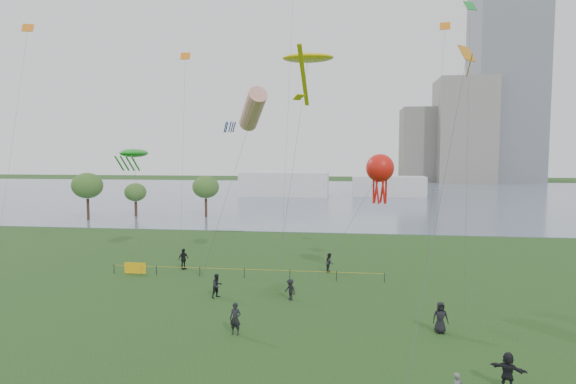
# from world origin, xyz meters

# --- Properties ---
(ground_plane) EXTENTS (400.00, 400.00, 0.00)m
(ground_plane) POSITION_xyz_m (0.00, 0.00, 0.00)
(ground_plane) COLOR #153410
(lake) EXTENTS (400.00, 120.00, 0.08)m
(lake) POSITION_xyz_m (0.00, 100.00, 0.02)
(lake) COLOR slate
(lake) RESTS_ON ground_plane
(tower) EXTENTS (24.00, 24.00, 120.00)m
(tower) POSITION_xyz_m (62.00, 168.00, 60.00)
(tower) COLOR slate
(tower) RESTS_ON ground_plane
(building_mid) EXTENTS (20.00, 20.00, 38.00)m
(building_mid) POSITION_xyz_m (46.00, 162.00, 19.00)
(building_mid) COLOR gray
(building_mid) RESTS_ON ground_plane
(building_low) EXTENTS (16.00, 18.00, 28.00)m
(building_low) POSITION_xyz_m (32.00, 168.00, 14.00)
(building_low) COLOR slate
(building_low) RESTS_ON ground_plane
(pavilion_left) EXTENTS (22.00, 8.00, 6.00)m
(pavilion_left) POSITION_xyz_m (-12.00, 95.00, 3.00)
(pavilion_left) COLOR silver
(pavilion_left) RESTS_ON ground_plane
(pavilion_right) EXTENTS (18.00, 7.00, 5.00)m
(pavilion_right) POSITION_xyz_m (14.00, 98.00, 2.50)
(pavilion_right) COLOR silver
(pavilion_right) RESTS_ON ground_plane
(trees) EXTENTS (22.71, 10.44, 7.66)m
(trees) POSITION_xyz_m (-30.27, 51.09, 5.13)
(trees) COLOR #352118
(trees) RESTS_ON ground_plane
(fence) EXTENTS (24.07, 0.07, 1.05)m
(fence) POSITION_xyz_m (-10.70, 15.66, 0.55)
(fence) COLOR black
(fence) RESTS_ON ground_plane
(spectator_a) EXTENTS (1.07, 1.11, 1.80)m
(spectator_a) POSITION_xyz_m (-5.34, 9.79, 0.90)
(spectator_a) COLOR black
(spectator_a) RESTS_ON ground_plane
(spectator_b) EXTENTS (1.16, 1.10, 1.58)m
(spectator_b) POSITION_xyz_m (0.18, 9.85, 0.79)
(spectator_b) COLOR black
(spectator_b) RESTS_ON ground_plane
(spectator_c) EXTENTS (1.01, 1.23, 1.96)m
(spectator_c) POSITION_xyz_m (-10.88, 17.91, 0.98)
(spectator_c) COLOR black
(spectator_c) RESTS_ON ground_plane
(spectator_d) EXTENTS (0.96, 0.65, 1.90)m
(spectator_d) POSITION_xyz_m (9.97, 4.58, 0.95)
(spectator_d) COLOR black
(spectator_d) RESTS_ON ground_plane
(spectator_e) EXTENTS (1.66, 1.21, 1.73)m
(spectator_e) POSITION_xyz_m (11.76, -2.17, 0.87)
(spectator_e) COLOR black
(spectator_e) RESTS_ON ground_plane
(spectator_f) EXTENTS (0.77, 0.57, 1.94)m
(spectator_f) POSITION_xyz_m (-2.22, 2.72, 0.97)
(spectator_f) COLOR black
(spectator_f) RESTS_ON ground_plane
(spectator_g) EXTENTS (0.75, 0.91, 1.75)m
(spectator_g) POSITION_xyz_m (2.70, 18.67, 0.87)
(spectator_g) COLOR black
(spectator_g) RESTS_ON ground_plane
(kite_stingray) EXTENTS (4.81, 9.98, 20.02)m
(kite_stingray) POSITION_xyz_m (0.47, 20.56, 19.55)
(kite_stingray) COLOR #3F3F42
(kite_windsock) EXTENTS (6.11, 4.97, 16.50)m
(kite_windsock) POSITION_xyz_m (-4.09, 17.31, 14.64)
(kite_windsock) COLOR #3F3F42
(kite_creature) EXTENTS (4.57, 8.48, 11.25)m
(kite_creature) POSITION_xyz_m (-17.08, 21.36, 10.80)
(kite_creature) COLOR #3F3F42
(kite_octopus) EXTENTS (6.65, 5.60, 10.77)m
(kite_octopus) POSITION_xyz_m (6.88, 15.06, 9.55)
(kite_octopus) COLOR #3F3F42
(kite_delta) EXTENTS (6.21, 15.26, 18.36)m
(kite_delta) POSITION_xyz_m (12.13, 9.95, 16.56)
(kite_delta) COLOR #3F3F42
(small_kites) EXTENTS (37.00, 11.99, 9.36)m
(small_kites) POSITION_xyz_m (-1.90, 18.67, 22.81)
(small_kites) COLOR orange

